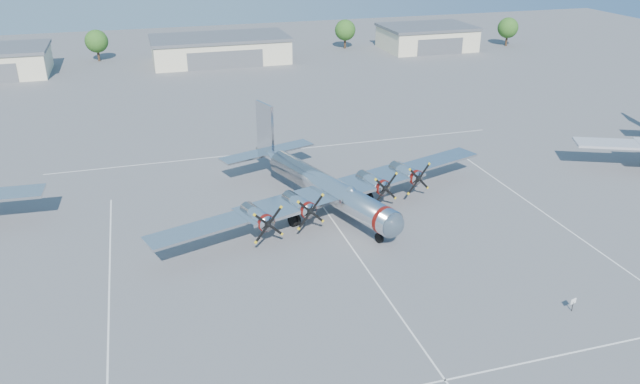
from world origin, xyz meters
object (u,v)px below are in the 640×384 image
object	(u,v)px
hangar_center	(220,49)
tree_far_east	(508,28)
tree_west	(96,41)
info_placard	(573,302)
main_bomber_b29	(322,208)
hangar_east	(427,37)
tree_east	(345,30)

from	to	relation	value
hangar_center	tree_far_east	distance (m)	68.05
tree_west	tree_far_east	xyz separation A→B (m)	(93.00, -10.00, 0.00)
info_placard	tree_far_east	bearing A→B (deg)	45.83
hangar_center	main_bomber_b29	bearing A→B (deg)	-90.12
tree_far_east	hangar_center	bearing A→B (deg)	178.35
tree_far_east	tree_west	bearing A→B (deg)	173.86
main_bomber_b29	hangar_center	bearing A→B (deg)	71.34
hangar_east	tree_east	xyz separation A→B (m)	(-18.00, 6.04, 1.51)
hangar_center	tree_west	xyz separation A→B (m)	(-25.00, 8.04, 1.51)
tree_west	tree_far_east	bearing A→B (deg)	-6.14
main_bomber_b29	info_placard	size ratio (longest dim) A/B	34.92
tree_far_east	main_bomber_b29	xyz separation A→B (m)	(-68.16, -73.66, -4.22)
hangar_center	info_placard	size ratio (longest dim) A/B	24.86
tree_east	main_bomber_b29	distance (m)	87.15
hangar_center	tree_west	size ratio (longest dim) A/B	4.31
tree_east	tree_far_east	xyz separation A→B (m)	(38.00, -8.00, 0.00)
tree_far_east	tree_east	bearing A→B (deg)	168.11
main_bomber_b29	tree_far_east	bearing A→B (deg)	28.68
hangar_east	tree_east	bearing A→B (deg)	161.46
hangar_east	tree_far_east	bearing A→B (deg)	-5.61
hangar_center	tree_far_east	size ratio (longest dim) A/B	4.31
hangar_east	main_bomber_b29	xyz separation A→B (m)	(-48.16, -75.62, -2.71)
hangar_east	tree_west	size ratio (longest dim) A/B	3.10
main_bomber_b29	hangar_east	bearing A→B (deg)	38.97
tree_far_east	info_placard	bearing A→B (deg)	-119.23
tree_west	main_bomber_b29	size ratio (longest dim) A/B	0.17
tree_west	tree_east	bearing A→B (deg)	-2.08
hangar_east	tree_east	size ratio (longest dim) A/B	3.10
hangar_east	info_placard	size ratio (longest dim) A/B	17.90
hangar_east	info_placard	xyz separation A→B (m)	(-34.60, -99.54, -1.91)
hangar_east	tree_far_east	distance (m)	20.15
tree_east	main_bomber_b29	size ratio (longest dim) A/B	0.17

